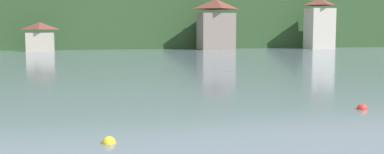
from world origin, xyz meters
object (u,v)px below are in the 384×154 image
object	(u,v)px
shore_building_west	(40,37)
shore_building_central	(319,24)
shore_building_westcentral	(216,25)
mooring_buoy_near	(109,143)
mooring_buoy_mid	(362,109)

from	to	relation	value
shore_building_west	shore_building_central	size ratio (longest dim) A/B	0.50
shore_building_westcentral	shore_building_central	size ratio (longest dim) A/B	0.95
shore_building_west	shore_building_central	distance (m)	58.52
shore_building_central	mooring_buoy_near	size ratio (longest dim) A/B	22.17
shore_building_westcentral	mooring_buoy_near	world-z (taller)	shore_building_westcentral
shore_building_west	mooring_buoy_near	size ratio (longest dim) A/B	11.14
shore_building_westcentral	mooring_buoy_near	size ratio (longest dim) A/B	21.02
mooring_buoy_near	mooring_buoy_mid	world-z (taller)	mooring_buoy_mid
shore_building_central	mooring_buoy_mid	size ratio (longest dim) A/B	19.81
shore_building_west	shore_building_westcentral	xyz separation A→B (m)	(35.08, 0.96, 2.38)
shore_building_central	mooring_buoy_mid	distance (m)	82.53
shore_building_west	mooring_buoy_mid	xyz separation A→B (m)	(21.51, -73.28, -2.71)
shore_building_central	mooring_buoy_mid	world-z (taller)	shore_building_central
mooring_buoy_near	mooring_buoy_mid	bearing A→B (deg)	18.85
shore_building_westcentral	mooring_buoy_mid	bearing A→B (deg)	-100.36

